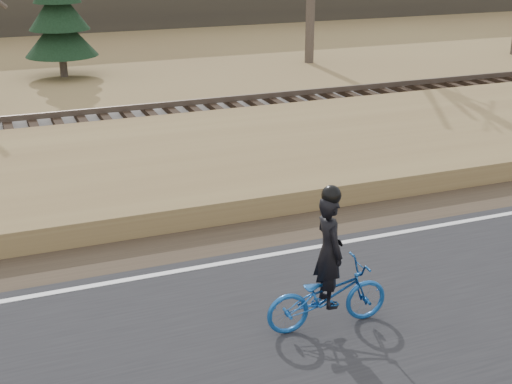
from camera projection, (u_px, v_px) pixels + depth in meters
name	position (u px, v px, depth m)	size (l,w,h in m)	color
ground	(371.00, 246.00, 12.32)	(120.00, 120.00, 0.00)	olive
road	(460.00, 313.00, 10.13)	(120.00, 6.00, 0.06)	black
edge_line	(365.00, 239.00, 12.47)	(120.00, 0.12, 0.01)	silver
shoulder	(338.00, 220.00, 13.35)	(120.00, 1.60, 0.04)	#473A2B
embankment	(276.00, 164.00, 15.90)	(120.00, 5.00, 0.44)	olive
ballast	(221.00, 122.00, 19.20)	(120.00, 3.00, 0.45)	slate
railroad	(220.00, 111.00, 19.09)	(120.00, 2.40, 0.29)	black
cyclist	(328.00, 284.00, 9.56)	(1.76, 0.67, 2.04)	#164C98
conifer	(58.00, 10.00, 25.27)	(2.60, 2.60, 5.07)	brown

